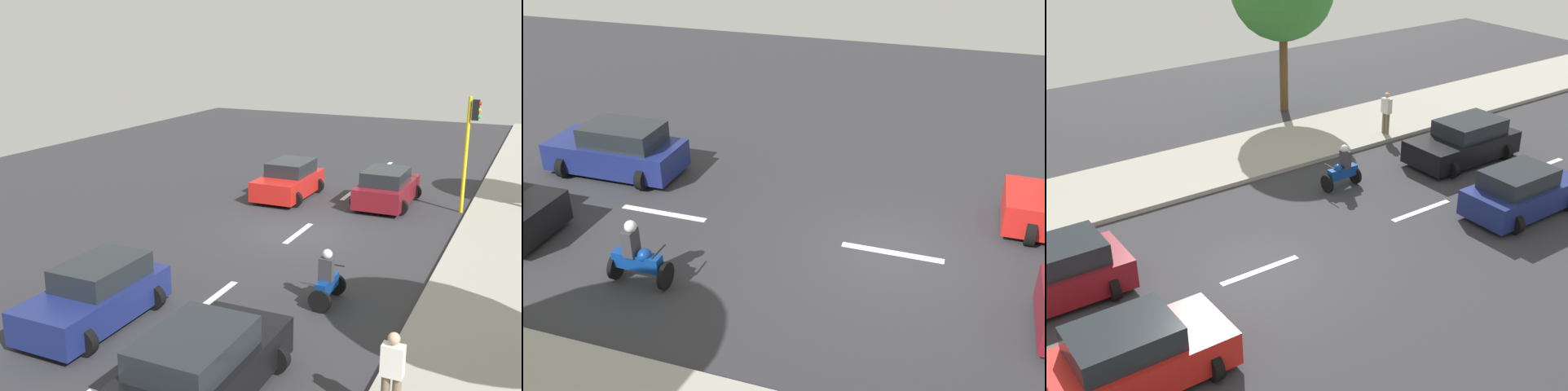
{
  "view_description": "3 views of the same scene",
  "coord_description": "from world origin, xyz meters",
  "views": [
    {
      "loc": [
        7.68,
        -19.25,
        6.94
      ],
      "look_at": [
        -0.7,
        -1.61,
        1.68
      ],
      "focal_mm": 42.92,
      "sensor_mm": 36.0,
      "label": 1
    },
    {
      "loc": [
        11.87,
        1.21,
        7.77
      ],
      "look_at": [
        -0.35,
        -2.79,
        0.89
      ],
      "focal_mm": 40.93,
      "sensor_mm": 36.0,
      "label": 2
    },
    {
      "loc": [
        -13.19,
        7.89,
        9.78
      ],
      "look_at": [
        0.28,
        -1.76,
        1.64
      ],
      "focal_mm": 46.17,
      "sensor_mm": 36.0,
      "label": 3
    }
  ],
  "objects": [
    {
      "name": "ground_plane",
      "position": [
        0.0,
        0.0,
        -0.05
      ],
      "size": [
        40.0,
        60.0,
        0.1
      ],
      "primitive_type": "cube",
      "color": "#2D2D33"
    },
    {
      "name": "sidewalk",
      "position": [
        7.0,
        0.0,
        0.07
      ],
      "size": [
        4.0,
        60.0,
        0.15
      ],
      "primitive_type": "cube",
      "color": "#9E998E",
      "rests_on": "ground"
    },
    {
      "name": "lane_stripe_north",
      "position": [
        0.0,
        -6.0,
        0.01
      ],
      "size": [
        0.2,
        2.4,
        0.01
      ],
      "primitive_type": "cube",
      "color": "white",
      "rests_on": "ground"
    },
    {
      "name": "lane_stripe_mid",
      "position": [
        0.0,
        0.0,
        0.01
      ],
      "size": [
        0.2,
        2.4,
        0.01
      ],
      "primitive_type": "cube",
      "color": "white",
      "rests_on": "ground"
    },
    {
      "name": "lane_stripe_south",
      "position": [
        0.0,
        6.0,
        0.01
      ],
      "size": [
        0.2,
        2.4,
        0.01
      ],
      "primitive_type": "cube",
      "color": "white",
      "rests_on": "ground"
    },
    {
      "name": "lane_stripe_far_south",
      "position": [
        0.0,
        12.0,
        0.01
      ],
      "size": [
        0.2,
        2.4,
        0.01
      ],
      "primitive_type": "cube",
      "color": "white",
      "rests_on": "ground"
    },
    {
      "name": "car_red",
      "position": [
        -2.22,
        4.37,
        0.71
      ],
      "size": [
        2.28,
        3.83,
        1.52
      ],
      "color": "red",
      "rests_on": "ground"
    },
    {
      "name": "car_maroon",
      "position": [
        1.85,
        4.88,
        0.71
      ],
      "size": [
        2.29,
        3.81,
        1.52
      ],
      "color": "maroon",
      "rests_on": "ground"
    },
    {
      "name": "car_dark_blue",
      "position": [
        -1.85,
        -8.43,
        0.71
      ],
      "size": [
        2.19,
        3.94,
        1.52
      ],
      "color": "navy",
      "rests_on": "ground"
    },
    {
      "name": "car_black",
      "position": [
        2.11,
        -10.14,
        0.71
      ],
      "size": [
        2.36,
        4.27,
        1.52
      ],
      "color": "black",
      "rests_on": "ground"
    },
    {
      "name": "motorcycle",
      "position": [
        2.83,
        -5.03,
        0.64
      ],
      "size": [
        0.6,
        1.3,
        1.53
      ],
      "color": "black",
      "rests_on": "ground"
    },
    {
      "name": "pedestrian_by_tree",
      "position": [
        5.57,
        -9.41,
        1.06
      ],
      "size": [
        0.4,
        0.24,
        1.69
      ],
      "color": "#72604C",
      "rests_on": "sidewalk"
    },
    {
      "name": "traffic_light_corner",
      "position": [
        4.85,
        5.12,
        2.93
      ],
      "size": [
        0.49,
        0.24,
        4.5
      ],
      "color": "yellow",
      "rests_on": "ground"
    }
  ]
}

